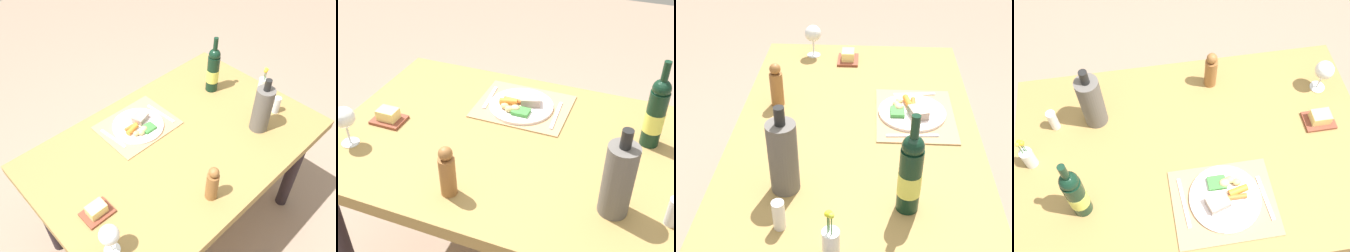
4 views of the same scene
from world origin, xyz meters
TOP-DOWN VIEW (x-y plane):
  - dining_table at (0.00, 0.00)m, footprint 1.46×0.95m
  - placemat at (0.07, -0.24)m, footprint 0.39×0.32m
  - dinner_plate at (0.08, -0.22)m, footprint 0.27×0.27m
  - fork at (-0.08, -0.22)m, footprint 0.03×0.20m
  - knife at (0.23, -0.24)m, footprint 0.03×0.18m
  - cooler_bottle at (-0.39, 0.22)m, footprint 0.09×0.09m
  - butter_dish at (0.55, 0.06)m, footprint 0.13×0.10m
  - wine_glass at (0.60, 0.24)m, footprint 0.08×0.08m
  - pepper_mill at (0.13, 0.34)m, footprint 0.05×0.05m
  - salt_shaker at (-0.56, 0.21)m, footprint 0.04×0.04m
  - wine_bottle at (-0.45, -0.17)m, footprint 0.07×0.07m

SIDE VIEW (x-z plane):
  - dining_table at x=0.00m, z-range 0.29..1.06m
  - placemat at x=0.07m, z-range 0.77..0.78m
  - fork at x=-0.08m, z-range 0.78..0.78m
  - knife at x=0.23m, z-range 0.78..0.78m
  - dinner_plate at x=0.08m, z-range 0.77..0.81m
  - butter_dish at x=0.55m, z-range 0.76..0.82m
  - salt_shaker at x=-0.56m, z-range 0.77..0.87m
  - pepper_mill at x=0.13m, z-range 0.77..0.96m
  - wine_glass at x=0.60m, z-range 0.80..0.96m
  - cooler_bottle at x=-0.39m, z-range 0.74..1.06m
  - wine_bottle at x=-0.45m, z-range 0.73..1.08m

